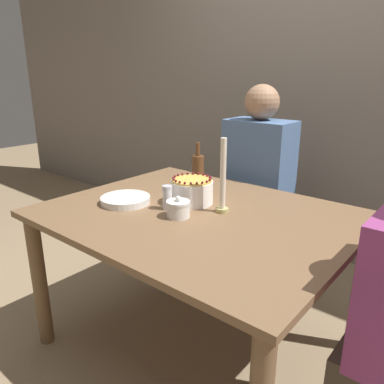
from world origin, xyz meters
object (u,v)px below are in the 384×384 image
Objects in this scene: sugar_bowl at (178,209)px; bottle at (198,171)px; cake at (192,191)px; person_man_blue_shirt at (256,201)px; sugar_shaker at (167,197)px; candle at (223,182)px.

bottle is at bearing 117.75° from sugar_bowl.
person_man_blue_shirt is at bearing 91.44° from cake.
sugar_shaker is at bearing -103.02° from cake.
sugar_shaker is 0.27m from candle.
cake is 0.20m from candle.
cake is 1.91× the size of sugar_bowl.
sugar_shaker is (-0.03, -0.14, -0.00)m from cake.
sugar_shaker is 0.83m from person_man_blue_shirt.
bottle reaches higher than sugar_bowl.
sugar_bowl is 0.87m from person_man_blue_shirt.
bottle is at bearing 106.35° from sugar_shaker.
cake is at bearing 91.44° from person_man_blue_shirt.
person_man_blue_shirt reaches higher than cake.
sugar_bowl is at bearing -68.49° from cake.
sugar_bowl is at bearing -62.25° from bottle.
cake is 0.25m from bottle.
candle reaches higher than sugar_bowl.
cake is 0.14m from sugar_shaker.
person_man_blue_shirt is (0.02, 0.80, -0.23)m from sugar_shaker.
cake is 0.16× the size of person_man_blue_shirt.
sugar_bowl is 0.08× the size of person_man_blue_shirt.
bottle is at bearing 122.54° from cake.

